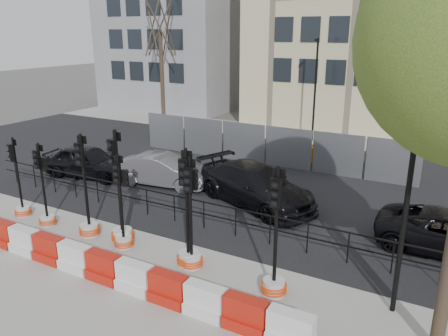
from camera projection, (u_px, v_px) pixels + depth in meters
The scene contains 22 objects.
ground at pixel (154, 235), 14.30m from camera, with size 120.00×120.00×0.00m, color #51514C.
sidewalk_near at pixel (85, 278), 11.79m from camera, with size 40.00×6.00×0.02m, color gray.
road at pixel (247, 175), 20.14m from camera, with size 40.00×14.00×0.03m, color black.
sidewalk_far at pixel (309, 136), 27.67m from camera, with size 40.00×4.00×0.02m, color gray.
building_grey at pixel (177, 23), 37.00m from camera, with size 11.00×9.06×14.00m.
kerb_railing at pixel (174, 204), 15.10m from camera, with size 18.00×0.04×1.00m.
heras_fencing at pixel (262, 146), 22.43m from camera, with size 14.33×1.72×2.00m.
lamp_post_far at pixel (315, 87), 25.62m from camera, with size 0.12×0.56×6.00m.
lamp_post_near at pixel (409, 184), 9.45m from camera, with size 0.12×0.56×6.00m.
tree_bare_far at pixel (160, 27), 30.31m from camera, with size 2.00×2.00×9.00m.
barrier_row at pixel (90, 263), 11.85m from camera, with size 12.55×0.50×0.80m.
traffic_signal_a at pixel (21, 201), 15.59m from camera, with size 0.58×0.58×2.92m.
traffic_signal_b at pixel (46, 207), 14.79m from camera, with size 0.58×0.58×2.93m.
traffic_signal_c at pixel (88, 216), 14.03m from camera, with size 0.67×0.67×3.42m.
traffic_signal_d at pixel (123, 226), 13.26m from camera, with size 0.59×0.59×3.01m.
traffic_signal_e at pixel (121, 220), 13.60m from camera, with size 0.72×0.72×3.65m.
traffic_signal_f at pixel (188, 239), 12.20m from camera, with size 0.68×0.68×3.47m.
traffic_signal_g at pixel (191, 246), 12.14m from camera, with size 0.64×0.64×3.27m.
traffic_signal_h at pixel (274, 270), 10.86m from camera, with size 0.67×0.67×3.42m.
car_a at pixel (88, 161), 19.85m from camera, with size 4.46×2.34×1.45m, color black.
car_b at pixel (163, 170), 18.73m from camera, with size 4.31×2.02×1.37m, color #55555B.
car_c at pixel (255, 185), 16.65m from camera, with size 5.67×3.96×1.52m, color black.
Camera 1 is at (8.28, -10.26, 6.40)m, focal length 35.00 mm.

